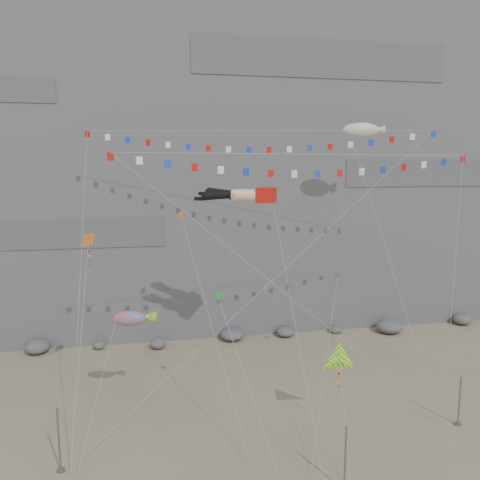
% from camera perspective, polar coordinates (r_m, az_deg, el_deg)
% --- Properties ---
extents(ground, '(120.00, 120.00, 0.00)m').
position_cam_1_polar(ground, '(37.10, 3.84, -21.28)').
color(ground, gray).
rests_on(ground, ground).
extents(cliff, '(80.00, 28.00, 50.00)m').
position_cam_1_polar(cliff, '(63.92, -3.36, 14.51)').
color(cliff, slate).
rests_on(cliff, ground).
extents(talus_boulders, '(60.00, 3.00, 1.20)m').
position_cam_1_polar(talus_boulders, '(51.96, -0.95, -11.47)').
color(talus_boulders, slate).
rests_on(talus_boulders, ground).
extents(anchor_pole_left, '(0.12, 0.12, 4.18)m').
position_cam_1_polar(anchor_pole_left, '(33.01, -21.21, -21.80)').
color(anchor_pole_left, slate).
rests_on(anchor_pole_left, ground).
extents(anchor_pole_center, '(0.12, 0.12, 4.03)m').
position_cam_1_polar(anchor_pole_center, '(30.29, 12.71, -24.58)').
color(anchor_pole_center, slate).
rests_on(anchor_pole_center, ground).
extents(anchor_pole_right, '(0.12, 0.12, 3.69)m').
position_cam_1_polar(anchor_pole_right, '(39.20, 25.19, -17.36)').
color(anchor_pole_right, slate).
rests_on(anchor_pole_right, ground).
extents(legs_kite, '(6.50, 15.40, 20.65)m').
position_cam_1_polar(legs_kite, '(36.94, 0.51, 5.50)').
color(legs_kite, '#B9110B').
rests_on(legs_kite, ground).
extents(flag_banner_upper, '(30.17, 16.70, 29.65)m').
position_cam_1_polar(flag_banner_upper, '(42.71, 2.30, 13.12)').
color(flag_banner_upper, '#B9110B').
rests_on(flag_banner_upper, ground).
extents(flag_banner_lower, '(28.33, 6.77, 22.42)m').
position_cam_1_polar(flag_banner_lower, '(36.02, 8.13, 10.28)').
color(flag_banner_lower, '#B9110B').
rests_on(flag_banner_lower, ground).
extents(harlequin_kite, '(1.90, 7.82, 15.10)m').
position_cam_1_polar(harlequin_kite, '(35.00, -17.99, -0.05)').
color(harlequin_kite, red).
rests_on(harlequin_kite, ground).
extents(fish_windsock, '(5.05, 7.57, 10.70)m').
position_cam_1_polar(fish_windsock, '(35.14, -13.36, -9.30)').
color(fish_windsock, '#F5480C').
rests_on(fish_windsock, ground).
extents(delta_kite, '(3.02, 6.64, 8.33)m').
position_cam_1_polar(delta_kite, '(34.11, 12.04, -14.19)').
color(delta_kite, '#FCEE0C').
rests_on(delta_kite, ground).
extents(blimp_windsock, '(4.50, 15.17, 26.25)m').
position_cam_1_polar(blimp_windsock, '(47.41, 14.55, 12.80)').
color(blimp_windsock, beige).
rests_on(blimp_windsock, ground).
extents(small_kite_a, '(3.91, 14.05, 20.07)m').
position_cam_1_polar(small_kite_a, '(39.55, -7.08, 2.54)').
color(small_kite_a, orange).
rests_on(small_kite_a, ground).
extents(small_kite_b, '(7.37, 13.43, 17.30)m').
position_cam_1_polar(small_kite_b, '(41.82, 11.84, -4.06)').
color(small_kite_b, '#B521C3').
rests_on(small_kite_b, ground).
extents(small_kite_c, '(3.16, 9.75, 13.38)m').
position_cam_1_polar(small_kite_c, '(33.55, -2.62, -7.13)').
color(small_kite_c, green).
rests_on(small_kite_c, ground).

